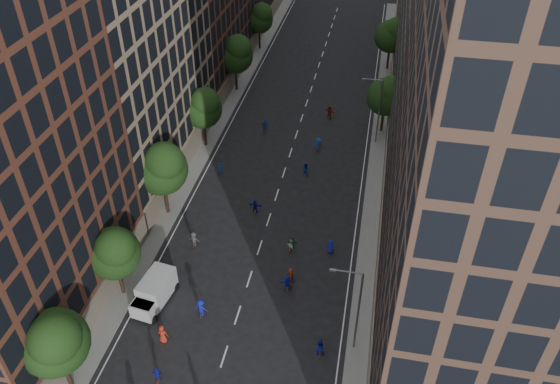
# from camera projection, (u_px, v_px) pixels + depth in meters

# --- Properties ---
(ground) EXTENTS (240.00, 240.00, 0.00)m
(ground) POSITION_uv_depth(u_px,v_px,m) (290.00, 155.00, 69.88)
(ground) COLOR black
(ground) RESTS_ON ground
(sidewalk_left) EXTENTS (4.00, 105.00, 0.15)m
(sidewalk_left) POSITION_uv_depth(u_px,v_px,m) (216.00, 116.00, 77.47)
(sidewalk_left) COLOR slate
(sidewalk_left) RESTS_ON ground
(sidewalk_right) EXTENTS (4.00, 105.00, 0.15)m
(sidewalk_right) POSITION_uv_depth(u_px,v_px,m) (387.00, 133.00, 73.83)
(sidewalk_right) COLOR slate
(sidewalk_right) RESTS_ON ground
(bldg_left_b) EXTENTS (14.00, 26.00, 34.00)m
(bldg_left_b) POSITION_uv_depth(u_px,v_px,m) (109.00, 29.00, 58.48)
(bldg_left_b) COLOR #90785E
(bldg_left_b) RESTS_ON ground
(bldg_right_a) EXTENTS (14.00, 30.00, 36.00)m
(bldg_right_a) POSITION_uv_depth(u_px,v_px,m) (505.00, 166.00, 36.57)
(bldg_right_a) COLOR #4C3529
(bldg_right_a) RESTS_ON ground
(bldg_right_b) EXTENTS (14.00, 28.00, 33.00)m
(bldg_right_b) POSITION_uv_depth(u_px,v_px,m) (468.00, 29.00, 59.99)
(bldg_right_b) COLOR #645C52
(bldg_right_b) RESTS_ON ground
(tree_left_0) EXTENTS (5.20, 5.20, 8.83)m
(tree_left_0) POSITION_uv_depth(u_px,v_px,m) (55.00, 341.00, 39.86)
(tree_left_0) COLOR black
(tree_left_0) RESTS_ON ground
(tree_left_1) EXTENTS (4.80, 4.80, 8.21)m
(tree_left_1) POSITION_uv_depth(u_px,v_px,m) (114.00, 252.00, 47.87)
(tree_left_1) COLOR black
(tree_left_1) RESTS_ON ground
(tree_left_2) EXTENTS (5.60, 5.60, 9.45)m
(tree_left_2) POSITION_uv_depth(u_px,v_px,m) (162.00, 167.00, 56.67)
(tree_left_2) COLOR black
(tree_left_2) RESTS_ON ground
(tree_left_3) EXTENTS (5.00, 5.00, 8.58)m
(tree_left_3) POSITION_uv_depth(u_px,v_px,m) (203.00, 107.00, 67.88)
(tree_left_3) COLOR black
(tree_left_3) RESTS_ON ground
(tree_left_4) EXTENTS (5.40, 5.40, 9.08)m
(tree_left_4) POSITION_uv_depth(u_px,v_px,m) (236.00, 53.00, 80.10)
(tree_left_4) COLOR black
(tree_left_4) RESTS_ON ground
(tree_left_5) EXTENTS (4.80, 4.80, 8.33)m
(tree_left_5) POSITION_uv_depth(u_px,v_px,m) (260.00, 18.00, 92.79)
(tree_left_5) COLOR black
(tree_left_5) RESTS_ON ground
(tree_right_a) EXTENTS (5.00, 5.00, 8.39)m
(tree_right_a) POSITION_uv_depth(u_px,v_px,m) (387.00, 95.00, 70.79)
(tree_right_a) COLOR black
(tree_right_a) RESTS_ON ground
(tree_right_b) EXTENTS (5.20, 5.20, 8.83)m
(tree_right_b) POSITION_uv_depth(u_px,v_px,m) (393.00, 35.00, 86.10)
(tree_right_b) COLOR black
(tree_right_b) RESTS_ON ground
(streetlamp_near) EXTENTS (2.64, 0.22, 9.06)m
(streetlamp_near) POSITION_uv_depth(u_px,v_px,m) (356.00, 307.00, 43.42)
(streetlamp_near) COLOR #595B60
(streetlamp_near) RESTS_ON ground
(streetlamp_far) EXTENTS (2.64, 0.22, 9.06)m
(streetlamp_far) POSITION_uv_depth(u_px,v_px,m) (378.00, 108.00, 69.01)
(streetlamp_far) COLOR #595B60
(streetlamp_far) RESTS_ON ground
(cargo_van) EXTENTS (3.06, 5.32, 2.69)m
(cargo_van) POSITION_uv_depth(u_px,v_px,m) (154.00, 292.00, 49.66)
(cargo_van) COLOR silver
(cargo_van) RESTS_ON ground
(skater_2) EXTENTS (0.95, 0.78, 1.80)m
(skater_2) POSITION_uv_depth(u_px,v_px,m) (319.00, 347.00, 45.50)
(skater_2) COLOR #131D9B
(skater_2) RESTS_ON ground
(skater_3) EXTENTS (1.32, 0.86, 1.92)m
(skater_3) POSITION_uv_depth(u_px,v_px,m) (201.00, 308.00, 48.70)
(skater_3) COLOR #131D9D
(skater_3) RESTS_ON ground
(skater_4) EXTENTS (0.92, 0.47, 1.50)m
(skater_4) POSITION_uv_depth(u_px,v_px,m) (157.00, 374.00, 43.62)
(skater_4) COLOR #1317A1
(skater_4) RESTS_ON ground
(skater_5) EXTENTS (1.64, 0.86, 1.68)m
(skater_5) POSITION_uv_depth(u_px,v_px,m) (287.00, 283.00, 51.24)
(skater_5) COLOR #1425A8
(skater_5) RESTS_ON ground
(skater_6) EXTENTS (1.01, 0.72, 1.93)m
(skater_6) POSITION_uv_depth(u_px,v_px,m) (163.00, 334.00, 46.45)
(skater_6) COLOR #A2291B
(skater_6) RESTS_ON ground
(skater_7) EXTENTS (0.77, 0.61, 1.87)m
(skater_7) POSITION_uv_depth(u_px,v_px,m) (290.00, 276.00, 51.89)
(skater_7) COLOR maroon
(skater_7) RESTS_ON ground
(skater_8) EXTENTS (0.79, 0.64, 1.53)m
(skater_8) POSITION_uv_depth(u_px,v_px,m) (291.00, 246.00, 55.42)
(skater_8) COLOR #B4B4B0
(skater_8) RESTS_ON ground
(skater_9) EXTENTS (1.14, 0.71, 1.70)m
(skater_9) POSITION_uv_depth(u_px,v_px,m) (194.00, 240.00, 55.99)
(skater_9) COLOR #3E3D42
(skater_9) RESTS_ON ground
(skater_10) EXTENTS (1.08, 0.48, 1.83)m
(skater_10) POSITION_uv_depth(u_px,v_px,m) (292.00, 244.00, 55.36)
(skater_10) COLOR #1C5F35
(skater_10) RESTS_ON ground
(skater_11) EXTENTS (1.54, 0.65, 1.61)m
(skater_11) POSITION_uv_depth(u_px,v_px,m) (255.00, 207.00, 60.30)
(skater_11) COLOR #12118D
(skater_11) RESTS_ON ground
(skater_12) EXTENTS (0.83, 0.57, 1.65)m
(skater_12) POSITION_uv_depth(u_px,v_px,m) (330.00, 247.00, 55.18)
(skater_12) COLOR #1418A7
(skater_12) RESTS_ON ground
(skater_13) EXTENTS (0.65, 0.43, 1.75)m
(skater_13) POSITION_uv_depth(u_px,v_px,m) (220.00, 169.00, 65.80)
(skater_13) COLOR navy
(skater_13) RESTS_ON ground
(skater_14) EXTENTS (0.95, 0.79, 1.75)m
(skater_14) POSITION_uv_depth(u_px,v_px,m) (305.00, 169.00, 65.78)
(skater_14) COLOR #132E9E
(skater_14) RESTS_ON ground
(skater_15) EXTENTS (1.27, 1.02, 1.72)m
(skater_15) POSITION_uv_depth(u_px,v_px,m) (318.00, 144.00, 70.21)
(skater_15) COLOR #13429E
(skater_15) RESTS_ON ground
(skater_16) EXTENTS (1.10, 0.46, 1.87)m
(skater_16) POSITION_uv_depth(u_px,v_px,m) (265.00, 127.00, 73.56)
(skater_16) COLOR #133FA1
(skater_16) RESTS_ON ground
(skater_17) EXTENTS (1.79, 1.15, 1.84)m
(skater_17) POSITION_uv_depth(u_px,v_px,m) (330.00, 112.00, 76.69)
(skater_17) COLOR maroon
(skater_17) RESTS_ON ground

